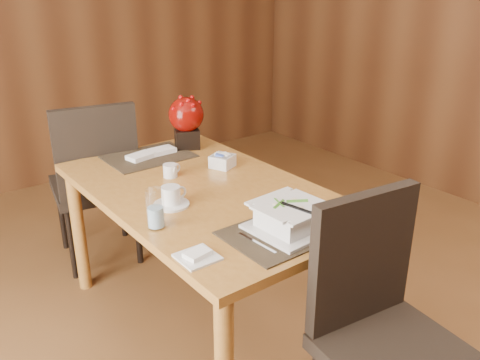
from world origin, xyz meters
TOP-DOWN VIEW (x-y plane):
  - back_wall at (0.00, 3.00)m, footprint 5.00×0.02m
  - dining_table at (0.00, 0.60)m, footprint 0.90×1.50m
  - placemat_near at (0.00, 0.05)m, footprint 0.45×0.33m
  - placemat_far at (0.00, 1.15)m, footprint 0.45×0.33m
  - soup_setting at (0.03, 0.05)m, footprint 0.30×0.30m
  - coffee_cup at (-0.22, 0.53)m, footprint 0.16×0.16m
  - water_glass at (-0.37, 0.39)m, footprint 0.08×0.08m
  - creamer_jug at (-0.05, 0.83)m, footprint 0.10×0.10m
  - sugar_caddy at (0.23, 0.78)m, footprint 0.14×0.14m
  - berry_decor at (0.26, 1.16)m, footprint 0.20×0.20m
  - napkins_far at (0.03, 1.15)m, footprint 0.29×0.13m
  - bread_plate at (-0.37, 0.09)m, footprint 0.13×0.13m
  - near_chair at (0.09, -0.38)m, footprint 0.52×0.52m
  - far_chair at (-0.19, 1.48)m, footprint 0.56×0.56m

SIDE VIEW (x-z plane):
  - near_chair at x=0.09m, z-range 0.06..1.06m
  - far_chair at x=-0.19m, z-range 0.06..1.09m
  - dining_table at x=0.00m, z-range 0.28..1.03m
  - placemat_near at x=0.00m, z-range 0.75..0.76m
  - placemat_far at x=0.00m, z-range 0.75..0.76m
  - bread_plate at x=-0.37m, z-range 0.75..0.76m
  - napkins_far at x=0.03m, z-range 0.76..0.78m
  - sugar_caddy at x=0.23m, z-range 0.75..0.81m
  - creamer_jug at x=-0.05m, z-range 0.75..0.81m
  - coffee_cup at x=-0.22m, z-range 0.74..0.83m
  - soup_setting at x=0.03m, z-range 0.75..0.86m
  - water_glass at x=-0.37m, z-range 0.75..0.91m
  - berry_decor at x=0.26m, z-range 0.77..1.06m
  - back_wall at x=0.00m, z-range 0.00..2.80m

